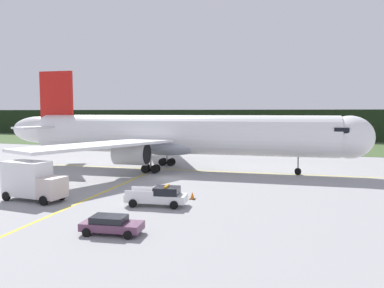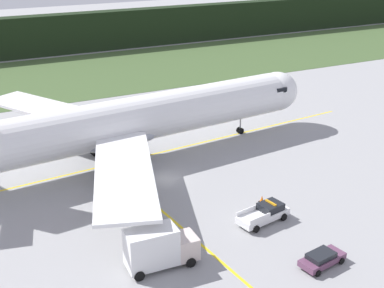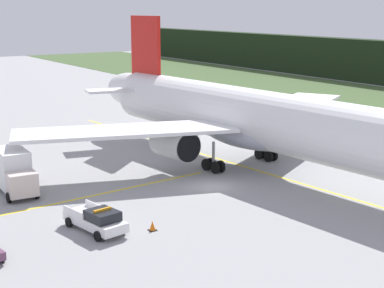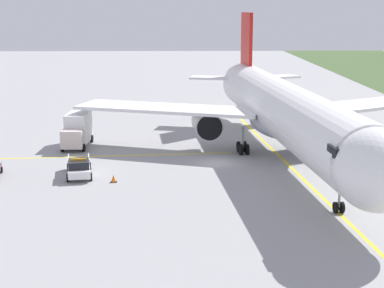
# 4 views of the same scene
# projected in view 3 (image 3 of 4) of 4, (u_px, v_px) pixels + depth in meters

# --- Properties ---
(ground) EXTENTS (320.00, 320.00, 0.00)m
(ground) POSITION_uv_depth(u_px,v_px,m) (210.00, 186.00, 55.05)
(ground) COLOR #959597
(taxiway_centerline_main) EXTENTS (71.20, 6.78, 0.01)m
(taxiway_centerline_main) POSITION_uv_depth(u_px,v_px,m) (263.00, 172.00, 59.71)
(taxiway_centerline_main) COLOR yellow
(taxiway_centerline_main) RESTS_ON ground
(taxiway_centerline_spur) EXTENTS (2.87, 28.26, 0.01)m
(taxiway_centerline_spur) POSITION_uv_depth(u_px,v_px,m) (73.00, 200.00, 50.99)
(taxiway_centerline_spur) COLOR yellow
(taxiway_centerline_spur) RESTS_ON ground
(airliner) EXTENTS (55.47, 44.80, 15.09)m
(airliner) POSITION_uv_depth(u_px,v_px,m) (260.00, 121.00, 58.99)
(airliner) COLOR white
(airliner) RESTS_ON ground
(ops_pickup_truck) EXTENTS (5.89, 3.08, 1.94)m
(ops_pickup_truck) POSITION_uv_depth(u_px,v_px,m) (97.00, 220.00, 43.69)
(ops_pickup_truck) COLOR white
(ops_pickup_truck) RESTS_ON ground
(catering_truck) EXTENTS (6.43, 2.94, 3.98)m
(catering_truck) POSITION_uv_depth(u_px,v_px,m) (14.00, 171.00, 52.55)
(catering_truck) COLOR beige
(catering_truck) RESTS_ON ground
(apron_cone) EXTENTS (0.59, 0.59, 0.73)m
(apron_cone) POSITION_uv_depth(u_px,v_px,m) (152.00, 226.00, 43.97)
(apron_cone) COLOR black
(apron_cone) RESTS_ON ground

